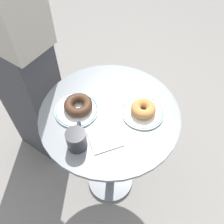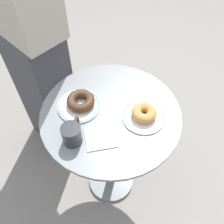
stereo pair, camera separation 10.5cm
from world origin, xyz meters
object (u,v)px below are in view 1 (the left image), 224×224
(donut_chocolate, at_px, (78,105))
(coffee_mug, at_px, (77,139))
(cafe_table, at_px, (110,139))
(plate_right, at_px, (143,113))
(plate_left, at_px, (77,110))
(donut_old_fashioned, at_px, (143,109))
(paper_napkin, at_px, (105,139))
(person_figure, at_px, (13,49))

(donut_chocolate, bearing_deg, coffee_mug, -85.31)
(cafe_table, bearing_deg, coffee_mug, -126.65)
(plate_right, relative_size, donut_chocolate, 1.47)
(plate_left, height_order, donut_chocolate, donut_chocolate)
(plate_left, relative_size, donut_old_fashioned, 1.76)
(plate_right, height_order, donut_old_fashioned, donut_old_fashioned)
(plate_right, distance_m, paper_napkin, 0.21)
(coffee_mug, bearing_deg, plate_left, 97.82)
(cafe_table, relative_size, person_figure, 0.44)
(donut_old_fashioned, bearing_deg, donut_chocolate, 176.68)
(donut_chocolate, bearing_deg, donut_old_fashioned, -3.32)
(plate_left, distance_m, paper_napkin, 0.19)
(cafe_table, bearing_deg, plate_left, 177.69)
(donut_chocolate, height_order, person_figure, person_figure)
(donut_old_fashioned, bearing_deg, cafe_table, 179.50)
(paper_napkin, xyz_separation_m, person_figure, (-0.47, 0.45, 0.09))
(donut_old_fashioned, relative_size, coffee_mug, 0.91)
(plate_right, relative_size, person_figure, 0.11)
(cafe_table, distance_m, person_figure, 0.66)
(cafe_table, xyz_separation_m, coffee_mug, (-0.12, -0.16, 0.27))
(donut_old_fashioned, relative_size, person_figure, 0.06)
(donut_chocolate, bearing_deg, cafe_table, -6.31)
(plate_left, distance_m, plate_right, 0.29)
(donut_chocolate, distance_m, coffee_mug, 0.18)
(donut_chocolate, xyz_separation_m, paper_napkin, (0.12, -0.15, -0.03))
(donut_chocolate, distance_m, donut_old_fashioned, 0.28)
(plate_left, xyz_separation_m, donut_old_fashioned, (0.29, -0.01, 0.03))
(donut_chocolate, xyz_separation_m, coffee_mug, (0.01, -0.18, 0.01))
(plate_right, bearing_deg, donut_old_fashioned, -90.00)
(coffee_mug, bearing_deg, person_figure, 127.14)
(donut_old_fashioned, xyz_separation_m, person_figure, (-0.63, 0.31, 0.06))
(donut_chocolate, relative_size, paper_napkin, 1.01)
(donut_old_fashioned, bearing_deg, paper_napkin, -139.89)
(plate_right, xyz_separation_m, donut_chocolate, (-0.28, 0.02, 0.03))
(plate_left, bearing_deg, donut_old_fashioned, -1.40)
(donut_chocolate, relative_size, donut_old_fashioned, 1.16)
(donut_old_fashioned, height_order, person_figure, person_figure)
(coffee_mug, relative_size, person_figure, 0.07)
(donut_old_fashioned, bearing_deg, coffee_mug, -148.68)
(plate_right, height_order, paper_napkin, plate_right)
(paper_napkin, bearing_deg, plate_left, 132.95)
(paper_napkin, bearing_deg, coffee_mug, -165.20)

